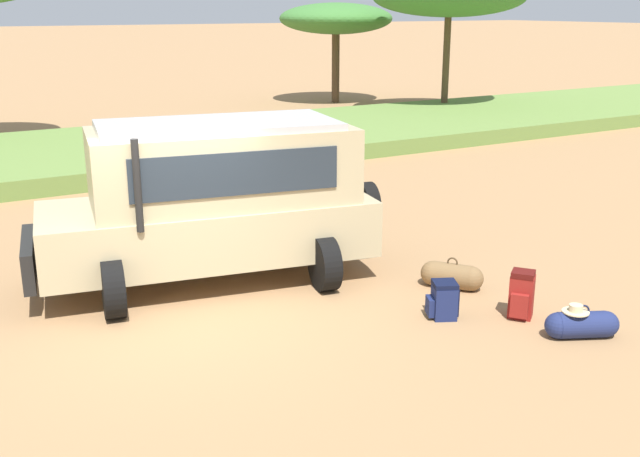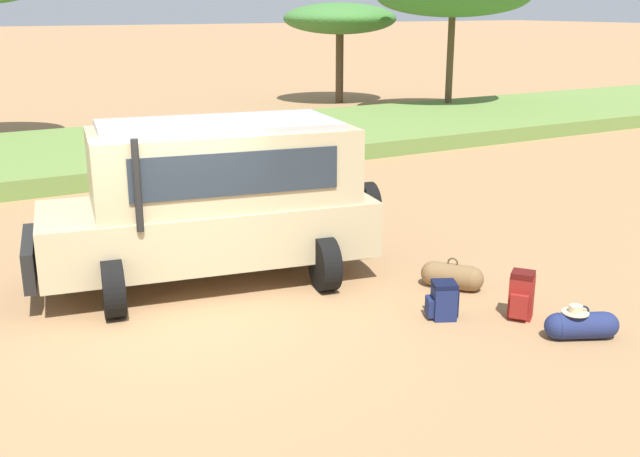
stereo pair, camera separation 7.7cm
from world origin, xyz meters
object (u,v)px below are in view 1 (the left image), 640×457
duffel_bag_low_black_case (582,324)px  acacia_tree_far_right (336,19)px  safari_vehicle (214,198)px  backpack_beside_front_wheel (443,300)px  duffel_bag_soft_canvas (452,276)px  backpack_cluster_center (521,295)px

duffel_bag_low_black_case → acacia_tree_far_right: bearing=66.1°
safari_vehicle → acacia_tree_far_right: size_ratio=1.13×
backpack_beside_front_wheel → duffel_bag_low_black_case: bearing=-51.1°
duffel_bag_low_black_case → duffel_bag_soft_canvas: size_ratio=1.06×
duffel_bag_soft_canvas → acacia_tree_far_right: 22.72m
backpack_cluster_center → duffel_bag_low_black_case: 0.90m
backpack_beside_front_wheel → backpack_cluster_center: size_ratio=0.78×
backpack_beside_front_wheel → acacia_tree_far_right: 23.80m
duffel_bag_soft_canvas → duffel_bag_low_black_case: bearing=-82.4°
backpack_beside_front_wheel → backpack_cluster_center: backpack_cluster_center is taller
acacia_tree_far_right → safari_vehicle: bearing=-126.0°
safari_vehicle → duffel_bag_soft_canvas: (2.89, -2.11, -1.10)m
duffel_bag_low_black_case → acacia_tree_far_right: acacia_tree_far_right is taller
safari_vehicle → acacia_tree_far_right: acacia_tree_far_right is taller
duffel_bag_soft_canvas → backpack_cluster_center: bearing=-86.3°
backpack_cluster_center → acacia_tree_far_right: size_ratio=0.14×
duffel_bag_low_black_case → acacia_tree_far_right: 24.56m
safari_vehicle → backpack_beside_front_wheel: safari_vehicle is taller
backpack_cluster_center → duffel_bag_soft_canvas: bearing=93.7°
backpack_beside_front_wheel → acacia_tree_far_right: acacia_tree_far_right is taller
backpack_cluster_center → acacia_tree_far_right: bearing=64.8°
duffel_bag_soft_canvas → backpack_beside_front_wheel: bearing=-135.6°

